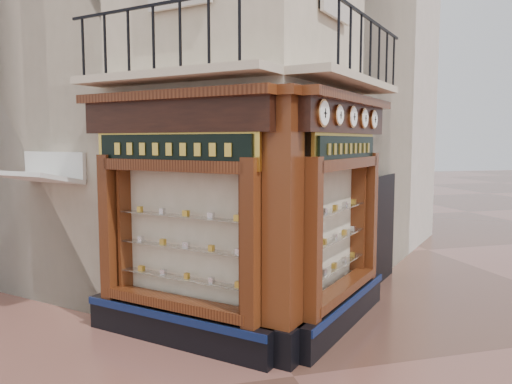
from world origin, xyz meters
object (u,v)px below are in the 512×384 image
object	(u,v)px
corner_pilaster	(283,231)
signboard_left	(172,149)
clock_d	(364,118)
clock_a	(323,113)
signboard_right	(347,148)
clock_c	(353,117)
clock_e	(373,120)
clock_b	(339,115)
awning	(40,315)

from	to	relation	value
corner_pilaster	signboard_left	world-z (taller)	corner_pilaster
corner_pilaster	clock_d	world-z (taller)	corner_pilaster
clock_a	signboard_right	world-z (taller)	clock_a
corner_pilaster	clock_c	world-z (taller)	corner_pilaster
clock_e	corner_pilaster	bearing A→B (deg)	171.49
clock_a	clock_b	distance (m)	0.63
clock_a	clock_d	distance (m)	1.88
awning	signboard_left	bearing A→B (deg)	-176.56
clock_d	awning	xyz separation A→B (m)	(-5.66, 1.73, -3.62)
clock_a	signboard_right	distance (m)	1.45
clock_e	signboard_right	xyz separation A→B (m)	(-0.86, -0.70, -0.52)
corner_pilaster	clock_a	size ratio (longest dim) A/B	9.89
clock_b	awning	distance (m)	6.54
clock_c	clock_e	size ratio (longest dim) A/B	1.03
awning	signboard_right	distance (m)	6.39
clock_b	clock_e	size ratio (longest dim) A/B	0.93
corner_pilaster	clock_a	distance (m)	1.77
awning	signboard_left	world-z (taller)	signboard_left
awning	clock_e	bearing A→B (deg)	-147.31
clock_a	clock_c	size ratio (longest dim) A/B	1.11
clock_b	signboard_right	distance (m)	0.89
clock_e	clock_d	bearing A→B (deg)	180.00
clock_a	signboard_left	size ratio (longest dim) A/B	0.18
clock_c	clock_b	bearing A→B (deg)	180.00
clock_a	clock_d	size ratio (longest dim) A/B	1.14
clock_d	signboard_left	world-z (taller)	clock_d
clock_c	clock_e	world-z (taller)	clock_c
clock_c	signboard_right	size ratio (longest dim) A/B	0.18
awning	signboard_left	distance (m)	4.35
clock_c	awning	world-z (taller)	clock_c
clock_c	clock_d	distance (m)	0.61
awning	clock_c	bearing A→B (deg)	-157.39
clock_a	clock_d	bearing A→B (deg)	0.00
clock_a	signboard_left	world-z (taller)	clock_a
awning	signboard_left	xyz separation A→B (m)	(2.29, -2.03, 3.10)
signboard_right	corner_pilaster	bearing A→B (deg)	169.75
corner_pilaster	clock_b	xyz separation A→B (m)	(1.03, 0.43, 1.67)
clock_c	clock_e	bearing A→B (deg)	0.00
clock_b	signboard_left	xyz separation A→B (m)	(-2.50, 0.58, -0.52)
clock_b	clock_c	bearing A→B (deg)	-0.00
clock_a	awning	size ratio (longest dim) A/B	0.25
clock_c	signboard_left	size ratio (longest dim) A/B	0.16
corner_pilaster	signboard_left	xyz separation A→B (m)	(-1.46, 1.01, 1.15)
corner_pilaster	clock_e	world-z (taller)	corner_pilaster
corner_pilaster	signboard_right	xyz separation A→B (m)	(1.46, 1.01, 1.15)
clock_e	signboard_left	xyz separation A→B (m)	(-3.78, -0.70, -0.52)
clock_b	signboard_left	world-z (taller)	clock_b
corner_pilaster	clock_c	size ratio (longest dim) A/B	11.01
clock_d	clock_e	world-z (taller)	clock_d
corner_pilaster	clock_d	xyz separation A→B (m)	(1.92, 1.31, 1.67)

